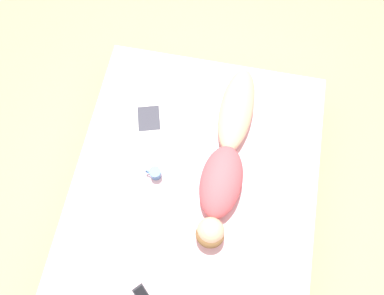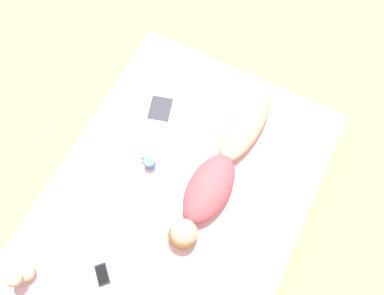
# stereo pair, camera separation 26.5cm
# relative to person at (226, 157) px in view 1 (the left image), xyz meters

# --- Properties ---
(ground_plane) EXTENTS (12.00, 12.00, 0.00)m
(ground_plane) POSITION_rel_person_xyz_m (0.19, 0.30, -0.61)
(ground_plane) COLOR #9E8466
(bed) EXTENTS (1.75, 2.28, 0.52)m
(bed) POSITION_rel_person_xyz_m (0.19, 0.30, -0.35)
(bed) COLOR tan
(bed) RESTS_ON ground_plane
(person) EXTENTS (0.31, 1.36, 0.18)m
(person) POSITION_rel_person_xyz_m (0.00, 0.00, 0.00)
(person) COLOR tan
(person) RESTS_ON bed
(open_magazine) EXTENTS (0.56, 0.41, 0.01)m
(open_magazine) POSITION_rel_person_xyz_m (0.50, -0.25, -0.08)
(open_magazine) COLOR silver
(open_magazine) RESTS_ON bed
(coffee_mug) EXTENTS (0.11, 0.08, 0.09)m
(coffee_mug) POSITION_rel_person_xyz_m (0.47, 0.20, -0.04)
(coffee_mug) COLOR teal
(coffee_mug) RESTS_ON bed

